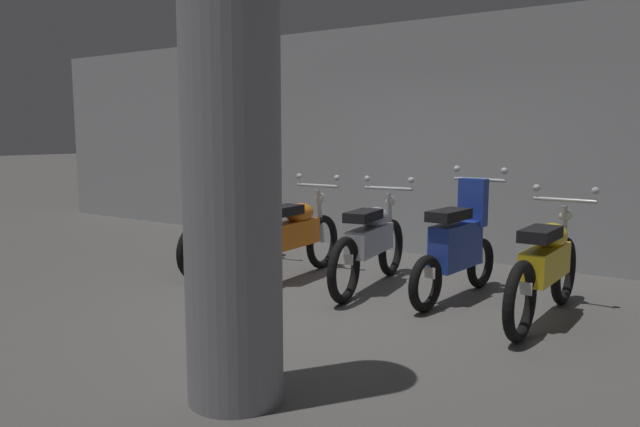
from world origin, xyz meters
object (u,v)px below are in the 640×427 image
motorbike_slot_0 (233,228)px  motorbike_slot_3 (458,246)px  motorbike_slot_4 (546,265)px  motorbike_slot_1 (293,235)px  motorbike_slot_2 (371,242)px  support_pillar (231,148)px

motorbike_slot_0 → motorbike_slot_3: motorbike_slot_3 is taller
motorbike_slot_3 → motorbike_slot_4: 0.94m
motorbike_slot_1 → motorbike_slot_2: size_ratio=1.00×
motorbike_slot_0 → motorbike_slot_1: (0.91, -0.01, 0.00)m
motorbike_slot_4 → support_pillar: size_ratio=0.63×
motorbike_slot_2 → motorbike_slot_4: 1.83m
motorbike_slot_2 → motorbike_slot_3: (0.92, 0.12, 0.04)m
motorbike_slot_3 → motorbike_slot_2: bearing=-172.7°
motorbike_slot_0 → motorbike_slot_4: (3.65, -0.00, 0.00)m
motorbike_slot_2 → motorbike_slot_3: bearing=7.3°
motorbike_slot_2 → motorbike_slot_0: bearing=-175.7°
motorbike_slot_2 → support_pillar: bearing=-76.7°
motorbike_slot_1 → motorbike_slot_2: bearing=9.4°
motorbike_slot_0 → motorbike_slot_2: 1.83m
motorbike_slot_3 → support_pillar: size_ratio=0.54×
motorbike_slot_1 → motorbike_slot_2: (0.91, 0.15, 0.00)m
motorbike_slot_1 → motorbike_slot_0: bearing=179.1°
motorbike_slot_0 → motorbike_slot_1: 0.91m
motorbike_slot_1 → motorbike_slot_4: same height
motorbike_slot_0 → motorbike_slot_1: same height
motorbike_slot_1 → support_pillar: size_ratio=0.63×
motorbike_slot_2 → support_pillar: (0.68, -2.85, 1.05)m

